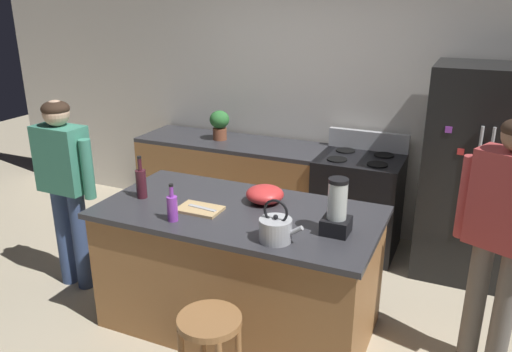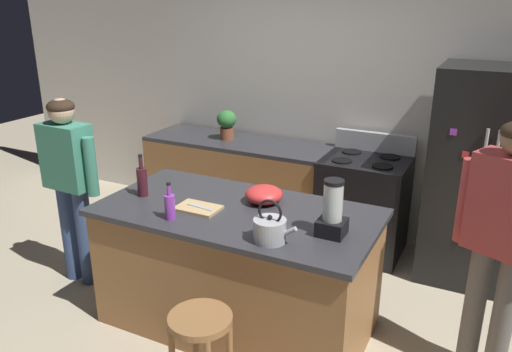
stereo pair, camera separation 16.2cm
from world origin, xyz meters
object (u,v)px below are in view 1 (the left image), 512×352
Objects in this scene: refrigerator at (480,175)px; stove_range at (358,203)px; bottle_wine at (141,183)px; bottle_soda at (172,207)px; bar_stool at (210,339)px; chef_knife at (202,208)px; person_by_sink_right at (504,225)px; blender_appliance at (337,211)px; person_by_island_left at (65,178)px; mixing_bowl at (265,194)px; cutting_board at (200,209)px; tea_kettle at (276,229)px; kitchen_island at (239,268)px; potted_plant at (220,123)px.

stove_range is (-1.01, 0.02, -0.43)m from refrigerator.
bottle_wine reaches higher than bottle_soda.
bar_stool is 0.95m from chef_knife.
person_by_sink_right is 1.00m from blender_appliance.
bottle_soda is at bearing -108.84° from chef_knife.
person_by_island_left reaches higher than blender_appliance.
bottle_soda is (1.17, -0.26, 0.06)m from person_by_island_left.
cutting_board is at bearing -137.77° from mixing_bowl.
bar_stool is at bearing -109.21° from tea_kettle.
bottle_soda is (-0.32, -0.33, 0.55)m from kitchen_island.
stove_range is 4.98× the size of chef_knife.
person_by_island_left is (-2.99, -1.57, 0.05)m from refrigerator.
cutting_board is 0.02m from chef_knife.
chef_knife is (-0.44, 0.72, 0.43)m from bar_stool.
kitchen_island is 1.08× the size of refrigerator.
person_by_sink_right reaches higher than bottle_soda.
refrigerator is 2.59m from bottle_soda.
bottle_wine reaches higher than kitchen_island.
chef_knife is (-0.33, -0.32, -0.04)m from mixing_bowl.
bottle_wine is at bearing -173.81° from kitchen_island.
bar_stool is 2.05× the size of bottle_wine.
potted_plant is at bearing 178.83° from refrigerator.
bar_stool is 2.73m from potted_plant.
refrigerator is 8.20× the size of chef_knife.
bar_stool is 2.16× the size of cutting_board.
refrigerator is 6.66× the size of mixing_bowl.
kitchen_island is 1.60m from stove_range.
person_by_sink_right is (1.15, -1.28, 0.54)m from stove_range.
person_by_island_left reaches higher than mixing_bowl.
blender_appliance reaches higher than tea_kettle.
refrigerator reaches higher than bottle_wine.
chef_knife is (-0.72, -1.64, 0.47)m from stove_range.
person_by_sink_right is 6.51× the size of bottle_soda.
kitchen_island is 6.14× the size of bottle_wine.
bottle_soda is at bearing -163.79° from person_by_sink_right.
kitchen_island is 0.57m from mixing_bowl.
person_by_sink_right is 2.41m from bottle_wine.
potted_plant is 1.73m from mixing_bowl.
blender_appliance is (-0.80, -1.58, 0.16)m from refrigerator.
blender_appliance is at bearing -24.93° from mixing_bowl.
kitchen_island is 0.54m from cutting_board.
bottle_soda is at bearing -110.38° from cutting_board.
potted_plant is at bearing 126.09° from tea_kettle.
person_by_island_left reaches higher than bottle_soda.
tea_kettle reaches higher than bottle_soda.
mixing_bowl is (0.11, 0.20, 0.52)m from kitchen_island.
bottle_soda is at bearing -128.96° from mixing_bowl.
cutting_board is (-0.95, -0.04, -0.14)m from blender_appliance.
kitchen_island is at bearing 34.73° from chef_knife.
person_by_island_left is 0.75m from bottle_wine.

